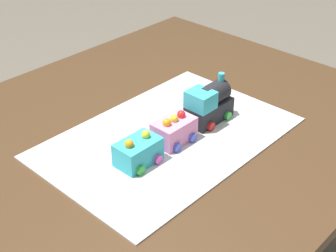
{
  "coord_description": "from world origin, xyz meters",
  "views": [
    {
      "loc": [
        0.67,
        0.74,
        1.41
      ],
      "look_at": [
        -0.07,
        0.06,
        0.77
      ],
      "focal_mm": 53.37,
      "sensor_mm": 36.0,
      "label": 1
    }
  ],
  "objects_px": {
    "dining_table": "(134,176)",
    "cake_car_gondola_turquoise": "(138,152)",
    "cake_locomotive": "(209,104)",
    "cake_car_hopper_bubblegum": "(174,130)"
  },
  "relations": [
    {
      "from": "cake_car_gondola_turquoise",
      "to": "dining_table",
      "type": "bearing_deg",
      "value": -124.87
    },
    {
      "from": "cake_locomotive",
      "to": "cake_car_gondola_turquoise",
      "type": "relative_size",
      "value": 1.4
    },
    {
      "from": "cake_locomotive",
      "to": "cake_car_gondola_turquoise",
      "type": "height_order",
      "value": "cake_locomotive"
    },
    {
      "from": "dining_table",
      "to": "cake_car_gondola_turquoise",
      "type": "bearing_deg",
      "value": 55.13
    },
    {
      "from": "cake_car_hopper_bubblegum",
      "to": "cake_car_gondola_turquoise",
      "type": "height_order",
      "value": "same"
    },
    {
      "from": "dining_table",
      "to": "cake_car_hopper_bubblegum",
      "type": "bearing_deg",
      "value": 129.06
    },
    {
      "from": "cake_car_hopper_bubblegum",
      "to": "cake_car_gondola_turquoise",
      "type": "relative_size",
      "value": 1.0
    },
    {
      "from": "cake_car_hopper_bubblegum",
      "to": "cake_locomotive",
      "type": "bearing_deg",
      "value": -180.0
    },
    {
      "from": "cake_locomotive",
      "to": "cake_car_hopper_bubblegum",
      "type": "relative_size",
      "value": 1.4
    },
    {
      "from": "cake_car_hopper_bubblegum",
      "to": "cake_car_gondola_turquoise",
      "type": "distance_m",
      "value": 0.12
    }
  ]
}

